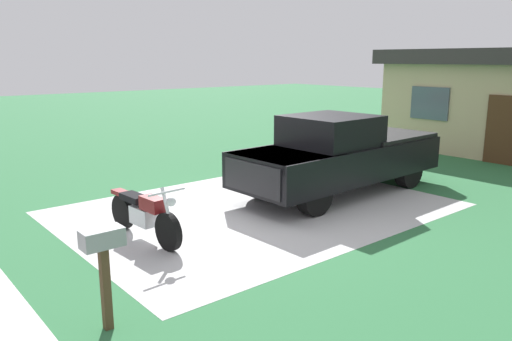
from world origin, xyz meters
TOP-DOWN VIEW (x-y plane):
  - ground_plane at (0.00, 0.00)m, footprint 80.00×80.00m
  - driveway_pad at (0.00, 0.00)m, footprint 5.81×7.91m
  - motorcycle at (0.14, -2.75)m, footprint 2.21×0.70m
  - pickup_truck at (0.25, 2.43)m, footprint 2.15×5.68m
  - mailbox at (2.64, -4.54)m, footprint 0.26×0.48m

SIDE VIEW (x-z plane):
  - ground_plane at x=0.00m, z-range 0.00..0.00m
  - driveway_pad at x=0.00m, z-range 0.00..0.01m
  - motorcycle at x=0.14m, z-range -0.07..1.02m
  - pickup_truck at x=0.25m, z-range 0.00..1.90m
  - mailbox at x=2.64m, z-range 0.35..1.61m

